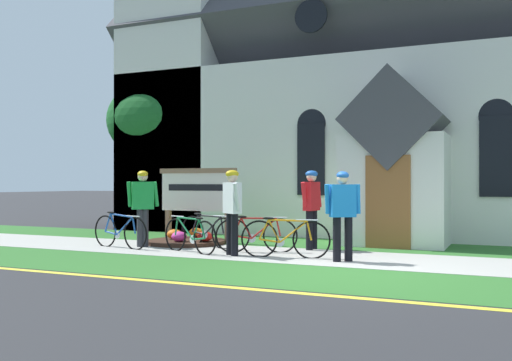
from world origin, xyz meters
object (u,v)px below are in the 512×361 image
at_px(church_sign, 197,192).
at_px(bicycle_blue, 120,231).
at_px(bicycle_red, 256,235).
at_px(bicycle_white, 285,238).
at_px(cyclist_in_green_jersey, 143,202).
at_px(bicycle_silver, 207,231).
at_px(yard_deciduous_tree, 173,121).
at_px(cyclist_in_yellow_jersey, 312,203).
at_px(cyclist_in_white_jersey, 343,209).
at_px(cyclist_in_red_jersey, 232,205).
at_px(bicycle_black, 190,235).

bearing_deg(church_sign, bicycle_blue, -115.73).
bearing_deg(bicycle_red, bicycle_white, -32.74).
bearing_deg(bicycle_red, cyclist_in_green_jersey, -177.36).
height_order(bicycle_silver, yard_deciduous_tree, yard_deciduous_tree).
xyz_separation_m(cyclist_in_yellow_jersey, cyclist_in_green_jersey, (-3.72, -1.07, 0.00)).
bearing_deg(cyclist_in_white_jersey, bicycle_blue, 178.69).
relative_size(bicycle_silver, bicycle_red, 1.00).
height_order(church_sign, bicycle_blue, church_sign).
relative_size(cyclist_in_white_jersey, yard_deciduous_tree, 0.33).
bearing_deg(cyclist_in_red_jersey, cyclist_in_yellow_jersey, 55.51).
height_order(bicycle_silver, cyclist_in_white_jersey, cyclist_in_white_jersey).
height_order(bicycle_white, cyclist_in_red_jersey, cyclist_in_red_jersey).
relative_size(bicycle_white, cyclist_in_green_jersey, 1.01).
bearing_deg(yard_deciduous_tree, cyclist_in_red_jersey, -49.26).
height_order(church_sign, cyclist_in_white_jersey, church_sign).
bearing_deg(yard_deciduous_tree, bicycle_silver, -50.81).
height_order(bicycle_silver, cyclist_in_yellow_jersey, cyclist_in_yellow_jersey).
relative_size(bicycle_white, cyclist_in_white_jersey, 1.04).
distance_m(bicycle_white, bicycle_red, 1.03).
height_order(bicycle_white, bicycle_silver, bicycle_white).
xyz_separation_m(cyclist_in_green_jersey, yard_deciduous_tree, (-2.72, 5.58, 2.52)).
height_order(bicycle_black, cyclist_in_red_jersey, cyclist_in_red_jersey).
bearing_deg(bicycle_red, bicycle_black, -152.70).
bearing_deg(cyclist_in_yellow_jersey, cyclist_in_red_jersey, -124.49).
height_order(church_sign, bicycle_black, church_sign).
xyz_separation_m(bicycle_silver, cyclist_in_white_jersey, (3.46, -1.05, 0.62)).
relative_size(bicycle_blue, cyclist_in_white_jersey, 1.03).
distance_m(church_sign, yard_deciduous_tree, 5.75).
xyz_separation_m(cyclist_in_yellow_jersey, cyclist_in_white_jersey, (1.15, -1.59, -0.04)).
bearing_deg(bicycle_black, bicycle_red, 27.30).
bearing_deg(cyclist_in_green_jersey, bicycle_silver, 20.27).
relative_size(bicycle_blue, bicycle_red, 1.05).
relative_size(bicycle_white, bicycle_red, 1.07).
xyz_separation_m(bicycle_black, cyclist_in_green_jersey, (-1.56, 0.51, 0.67)).
xyz_separation_m(bicycle_silver, bicycle_red, (1.39, -0.39, 0.01)).
bearing_deg(church_sign, cyclist_in_white_jersey, -25.27).
height_order(cyclist_in_yellow_jersey, yard_deciduous_tree, yard_deciduous_tree).
xyz_separation_m(bicycle_black, bicycle_red, (1.24, 0.64, 0.01)).
height_order(bicycle_blue, cyclist_in_green_jersey, cyclist_in_green_jersey).
relative_size(bicycle_red, cyclist_in_green_jersey, 0.94).
height_order(bicycle_black, cyclist_in_yellow_jersey, cyclist_in_yellow_jersey).
height_order(bicycle_white, cyclist_in_yellow_jersey, cyclist_in_yellow_jersey).
height_order(cyclist_in_green_jersey, cyclist_in_white_jersey, cyclist_in_green_jersey).
bearing_deg(bicycle_white, cyclist_in_red_jersey, -172.02).
bearing_deg(bicycle_silver, cyclist_in_green_jersey, -159.73).
bearing_deg(bicycle_white, yard_deciduous_tree, 136.74).
height_order(bicycle_silver, bicycle_red, bicycle_silver).
relative_size(bicycle_silver, bicycle_black, 1.01).
xyz_separation_m(bicycle_white, yard_deciduous_tree, (-6.39, 6.01, 3.17)).
bearing_deg(cyclist_in_white_jersey, church_sign, 154.73).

